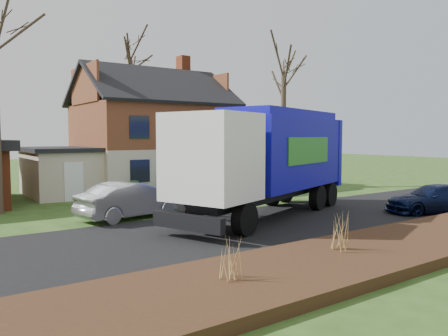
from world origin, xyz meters
TOP-DOWN VIEW (x-y plane):
  - ground at (0.00, 0.00)m, footprint 120.00×120.00m
  - road at (0.00, 0.00)m, footprint 80.00×7.00m
  - mulch_verge at (0.00, -5.30)m, footprint 80.00×3.50m
  - main_house at (1.49, 13.91)m, footprint 12.95×8.95m
  - garbage_truck at (1.55, 1.45)m, footprint 11.16×6.53m
  - silver_sedan at (-3.55, 4.41)m, footprint 4.95×2.54m
  - navy_wagon at (8.17, -2.32)m, footprint 4.77×3.49m
  - tree_front_east at (10.05, 9.80)m, footprint 4.09×4.09m
  - tree_back at (3.32, 20.63)m, footprint 4.14×4.14m
  - grass_clump_west at (-5.31, -5.25)m, footprint 0.34×0.28m
  - grass_clump_mid at (-1.40, -4.97)m, footprint 0.39×0.32m

SIDE VIEW (x-z plane):
  - ground at x=0.00m, z-range 0.00..0.00m
  - road at x=0.00m, z-range 0.00..0.02m
  - mulch_verge at x=0.00m, z-range 0.00..0.30m
  - navy_wagon at x=8.17m, z-range 0.00..1.28m
  - grass_clump_west at x=-5.31m, z-range 0.30..1.21m
  - silver_sedan at x=-3.55m, z-range 0.00..1.56m
  - grass_clump_mid at x=-1.40m, z-range 0.30..1.39m
  - garbage_truck at x=1.55m, z-range 0.35..5.00m
  - main_house at x=1.49m, z-range -0.60..8.66m
  - tree_front_east at x=10.05m, z-range 3.55..14.90m
  - tree_back at x=3.32m, z-range 4.37..17.47m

